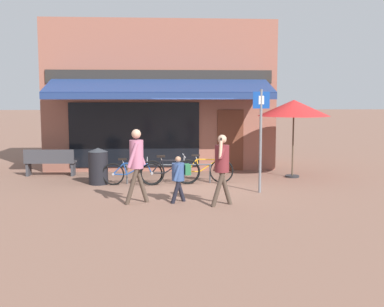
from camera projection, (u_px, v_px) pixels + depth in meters
name	position (u px, v px, depth m)	size (l,w,h in m)	color
ground_plane	(196.00, 186.00, 13.77)	(160.00, 160.00, 0.00)	brown
shop_front	(160.00, 96.00, 17.68)	(7.99, 4.69, 5.14)	#8E5647
bike_rack_rail	(169.00, 168.00, 14.14)	(2.55, 0.04, 0.57)	#47494F
bicycle_blue	(132.00, 173.00, 13.89)	(1.75, 0.52, 0.79)	black
bicycle_black	(170.00, 172.00, 13.87)	(1.79, 0.52, 0.89)	black
bicycle_orange	(204.00, 170.00, 14.22)	(1.73, 0.52, 0.88)	black
pedestrian_adult	(222.00, 162.00, 11.19)	(0.55, 0.60, 1.69)	#47382D
pedestrian_child	(179.00, 174.00, 11.57)	(0.50, 0.54, 1.14)	black
pedestrian_second_adult	(137.00, 158.00, 11.42)	(0.58, 0.58, 1.80)	#47382D
litter_bin	(98.00, 166.00, 14.00)	(0.57, 0.57, 1.07)	black
parking_sign	(261.00, 131.00, 12.64)	(0.44, 0.07, 2.74)	slate
cafe_parasol	(294.00, 108.00, 15.02)	(2.25, 2.25, 2.45)	#4C3D2D
park_bench	(50.00, 162.00, 15.45)	(1.62, 0.53, 0.87)	#38383D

